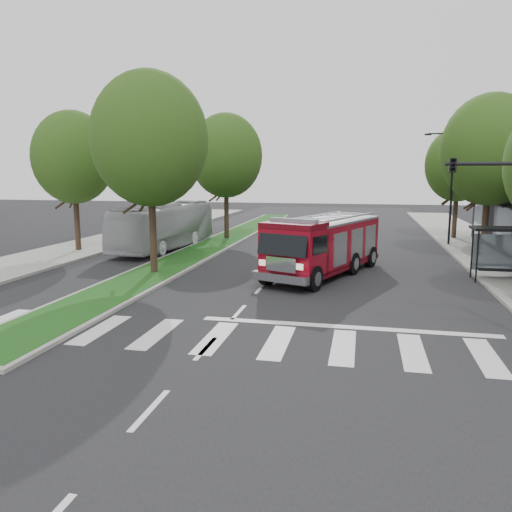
% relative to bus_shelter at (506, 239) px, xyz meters
% --- Properties ---
extents(ground, '(140.00, 140.00, 0.00)m').
position_rel_bus_shelter_xyz_m(ground, '(-11.20, -8.15, -2.04)').
color(ground, black).
rests_on(ground, ground).
extents(sidewalk_left, '(5.00, 80.00, 0.15)m').
position_rel_bus_shelter_xyz_m(sidewalk_left, '(-25.70, 1.85, -1.96)').
color(sidewalk_left, gray).
rests_on(sidewalk_left, ground).
extents(median, '(3.00, 50.00, 0.15)m').
position_rel_bus_shelter_xyz_m(median, '(-17.20, 9.85, -1.96)').
color(median, gray).
rests_on(median, ground).
extents(bus_shelter, '(3.20, 1.60, 2.61)m').
position_rel_bus_shelter_xyz_m(bus_shelter, '(0.00, 0.00, 0.00)').
color(bus_shelter, black).
rests_on(bus_shelter, ground).
extents(tree_right_mid, '(5.60, 5.60, 9.72)m').
position_rel_bus_shelter_xyz_m(tree_right_mid, '(0.30, 5.85, 4.45)').
color(tree_right_mid, black).
rests_on(tree_right_mid, ground).
extents(tree_right_far, '(5.00, 5.00, 8.73)m').
position_rel_bus_shelter_xyz_m(tree_right_far, '(0.30, 15.85, 3.80)').
color(tree_right_far, black).
rests_on(tree_right_far, ground).
extents(tree_median_near, '(5.80, 5.80, 10.16)m').
position_rel_bus_shelter_xyz_m(tree_median_near, '(-17.20, -2.15, 4.77)').
color(tree_median_near, black).
rests_on(tree_median_near, ground).
extents(tree_median_far, '(5.60, 5.60, 9.72)m').
position_rel_bus_shelter_xyz_m(tree_median_far, '(-17.20, 11.85, 4.45)').
color(tree_median_far, black).
rests_on(tree_median_far, ground).
extents(tree_left_mid, '(5.20, 5.20, 9.16)m').
position_rel_bus_shelter_xyz_m(tree_left_mid, '(-25.20, 3.85, 4.12)').
color(tree_left_mid, black).
rests_on(tree_left_mid, ground).
extents(streetlight_right_far, '(2.11, 0.20, 8.00)m').
position_rel_bus_shelter_xyz_m(streetlight_right_far, '(-0.85, 11.85, 2.44)').
color(streetlight_right_far, black).
rests_on(streetlight_right_far, ground).
extents(fire_engine, '(5.76, 9.44, 3.15)m').
position_rel_bus_shelter_xyz_m(fire_engine, '(-8.66, -0.45, -0.53)').
color(fire_engine, '#4E040C').
rests_on(fire_engine, ground).
extents(city_bus, '(3.41, 11.55, 3.18)m').
position_rel_bus_shelter_xyz_m(city_bus, '(-20.14, 6.54, -0.45)').
color(city_bus, '#B8B8BD').
rests_on(city_bus, ground).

